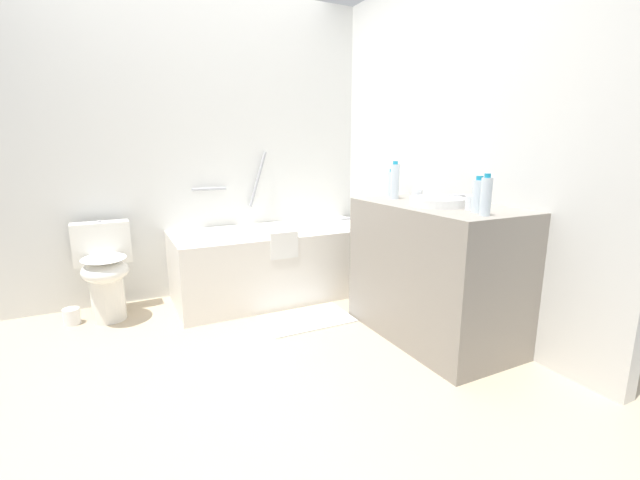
{
  "coord_description": "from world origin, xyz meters",
  "views": [
    {
      "loc": [
        -0.61,
        -2.36,
        1.23
      ],
      "look_at": [
        0.67,
        0.17,
        0.6
      ],
      "focal_mm": 23.55,
      "sensor_mm": 36.0,
      "label": 1
    }
  ],
  "objects_px": {
    "water_bottle_0": "(478,196)",
    "drinking_glass_0": "(471,203)",
    "sink_faucet": "(461,199)",
    "water_bottle_2": "(395,181)",
    "water_bottle_1": "(486,196)",
    "water_bottle_3": "(392,184)",
    "bath_mat": "(307,319)",
    "toilet_paper_roll": "(72,316)",
    "drinking_glass_1": "(417,195)",
    "sink_basin": "(438,202)",
    "toilet": "(105,269)",
    "bathtub": "(277,260)"
  },
  "relations": [
    {
      "from": "drinking_glass_1",
      "to": "sink_basin",
      "type": "bearing_deg",
      "value": -96.91
    },
    {
      "from": "toilet",
      "to": "water_bottle_2",
      "type": "height_order",
      "value": "water_bottle_2"
    },
    {
      "from": "water_bottle_0",
      "to": "water_bottle_3",
      "type": "distance_m",
      "value": 0.78
    },
    {
      "from": "bathtub",
      "to": "water_bottle_2",
      "type": "height_order",
      "value": "bathtub"
    },
    {
      "from": "water_bottle_3",
      "to": "water_bottle_2",
      "type": "bearing_deg",
      "value": -111.83
    },
    {
      "from": "water_bottle_0",
      "to": "drinking_glass_0",
      "type": "bearing_deg",
      "value": 65.73
    },
    {
      "from": "sink_basin",
      "to": "drinking_glass_0",
      "type": "bearing_deg",
      "value": -77.77
    },
    {
      "from": "water_bottle_3",
      "to": "drinking_glass_0",
      "type": "distance_m",
      "value": 0.7
    },
    {
      "from": "water_bottle_1",
      "to": "toilet_paper_roll",
      "type": "bearing_deg",
      "value": 140.03
    },
    {
      "from": "water_bottle_2",
      "to": "drinking_glass_0",
      "type": "relative_size",
      "value": 3.03
    },
    {
      "from": "sink_faucet",
      "to": "water_bottle_2",
      "type": "distance_m",
      "value": 0.47
    },
    {
      "from": "drinking_glass_1",
      "to": "toilet_paper_roll",
      "type": "xyz_separation_m",
      "value": [
        -2.13,
        1.1,
        -0.86
      ]
    },
    {
      "from": "toilet",
      "to": "sink_faucet",
      "type": "relative_size",
      "value": 4.64
    },
    {
      "from": "water_bottle_1",
      "to": "water_bottle_3",
      "type": "xyz_separation_m",
      "value": [
        0.05,
        0.88,
        -0.01
      ]
    },
    {
      "from": "sink_faucet",
      "to": "water_bottle_3",
      "type": "xyz_separation_m",
      "value": [
        -0.19,
        0.48,
        0.06
      ]
    },
    {
      "from": "bathtub",
      "to": "drinking_glass_0",
      "type": "bearing_deg",
      "value": -67.22
    },
    {
      "from": "water_bottle_1",
      "to": "sink_faucet",
      "type": "bearing_deg",
      "value": 59.36
    },
    {
      "from": "drinking_glass_0",
      "to": "toilet_paper_roll",
      "type": "bearing_deg",
      "value": 144.22
    },
    {
      "from": "toilet",
      "to": "bath_mat",
      "type": "xyz_separation_m",
      "value": [
        1.28,
        -0.69,
        -0.36
      ]
    },
    {
      "from": "water_bottle_2",
      "to": "toilet_paper_roll",
      "type": "distance_m",
      "value": 2.47
    },
    {
      "from": "bath_mat",
      "to": "toilet_paper_roll",
      "type": "relative_size",
      "value": 5.5
    },
    {
      "from": "toilet",
      "to": "sink_faucet",
      "type": "height_order",
      "value": "sink_faucet"
    },
    {
      "from": "toilet",
      "to": "sink_basin",
      "type": "relative_size",
      "value": 2.06
    },
    {
      "from": "toilet",
      "to": "water_bottle_3",
      "type": "distance_m",
      "value": 2.15
    },
    {
      "from": "sink_faucet",
      "to": "toilet_paper_roll",
      "type": "bearing_deg",
      "value": 149.93
    },
    {
      "from": "water_bottle_2",
      "to": "bathtub",
      "type": "bearing_deg",
      "value": 123.02
    },
    {
      "from": "bathtub",
      "to": "sink_faucet",
      "type": "relative_size",
      "value": 11.03
    },
    {
      "from": "sink_basin",
      "to": "water_bottle_2",
      "type": "bearing_deg",
      "value": 92.98
    },
    {
      "from": "drinking_glass_1",
      "to": "water_bottle_2",
      "type": "bearing_deg",
      "value": 105.1
    },
    {
      "from": "toilet",
      "to": "drinking_glass_1",
      "type": "distance_m",
      "value": 2.26
    },
    {
      "from": "water_bottle_1",
      "to": "water_bottle_2",
      "type": "relative_size",
      "value": 0.85
    },
    {
      "from": "water_bottle_1",
      "to": "water_bottle_3",
      "type": "bearing_deg",
      "value": 86.88
    },
    {
      "from": "sink_faucet",
      "to": "drinking_glass_0",
      "type": "relative_size",
      "value": 1.79
    },
    {
      "from": "toilet",
      "to": "bath_mat",
      "type": "bearing_deg",
      "value": 60.04
    },
    {
      "from": "toilet",
      "to": "bathtub",
      "type": "bearing_deg",
      "value": 84.78
    },
    {
      "from": "drinking_glass_1",
      "to": "bath_mat",
      "type": "xyz_separation_m",
      "value": [
        -0.61,
        0.42,
        -0.91
      ]
    },
    {
      "from": "bath_mat",
      "to": "water_bottle_3",
      "type": "bearing_deg",
      "value": -15.7
    },
    {
      "from": "water_bottle_1",
      "to": "water_bottle_3",
      "type": "height_order",
      "value": "water_bottle_1"
    },
    {
      "from": "bathtub",
      "to": "sink_basin",
      "type": "distance_m",
      "value": 1.5
    },
    {
      "from": "water_bottle_3",
      "to": "drinking_glass_0",
      "type": "xyz_separation_m",
      "value": [
        0.04,
        -0.7,
        -0.05
      ]
    },
    {
      "from": "bathtub",
      "to": "water_bottle_0",
      "type": "bearing_deg",
      "value": -69.52
    },
    {
      "from": "water_bottle_1",
      "to": "toilet_paper_roll",
      "type": "relative_size",
      "value": 1.91
    },
    {
      "from": "water_bottle_0",
      "to": "bath_mat",
      "type": "relative_size",
      "value": 0.32
    },
    {
      "from": "drinking_glass_0",
      "to": "water_bottle_1",
      "type": "bearing_deg",
      "value": -116.14
    },
    {
      "from": "toilet_paper_roll",
      "to": "bathtub",
      "type": "bearing_deg",
      "value": -2.88
    },
    {
      "from": "bathtub",
      "to": "water_bottle_2",
      "type": "distance_m",
      "value": 1.23
    },
    {
      "from": "sink_basin",
      "to": "water_bottle_0",
      "type": "bearing_deg",
      "value": -88.08
    },
    {
      "from": "sink_basin",
      "to": "drinking_glass_0",
      "type": "xyz_separation_m",
      "value": [
        0.05,
        -0.22,
        0.02
      ]
    },
    {
      "from": "water_bottle_3",
      "to": "toilet_paper_roll",
      "type": "bearing_deg",
      "value": 158.02
    },
    {
      "from": "drinking_glass_1",
      "to": "toilet_paper_roll",
      "type": "distance_m",
      "value": 2.55
    }
  ]
}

